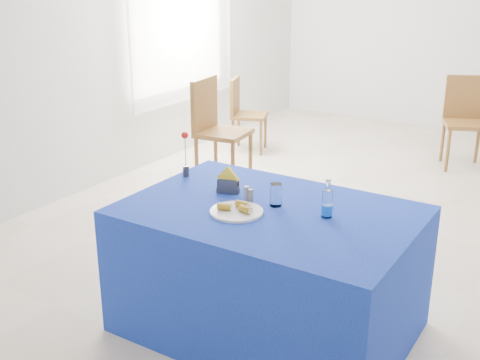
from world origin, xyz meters
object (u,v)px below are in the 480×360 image
(plate, at_px, (237,212))
(water_bottle, at_px, (327,204))
(chair_win_a, at_px, (215,124))
(blue_table, at_px, (268,270))
(chair_win_b, at_px, (243,109))
(chair_bg_left, at_px, (465,115))

(plate, distance_m, water_bottle, 0.49)
(water_bottle, relative_size, chair_win_a, 0.21)
(blue_table, bearing_deg, water_bottle, 12.24)
(blue_table, bearing_deg, chair_win_b, 124.17)
(plate, relative_size, chair_win_b, 0.35)
(chair_bg_left, bearing_deg, chair_win_b, 176.28)
(chair_win_a, bearing_deg, plate, -149.35)
(blue_table, relative_size, chair_win_b, 1.90)
(water_bottle, bearing_deg, chair_win_a, 136.91)
(chair_bg_left, bearing_deg, water_bottle, -111.35)
(water_bottle, relative_size, chair_bg_left, 0.23)
(chair_win_b, bearing_deg, chair_win_a, 177.07)
(water_bottle, distance_m, chair_bg_left, 3.77)
(blue_table, relative_size, chair_bg_left, 1.68)
(chair_bg_left, xyz_separation_m, chair_win_b, (-2.28, -0.79, -0.06))
(chair_win_b, bearing_deg, chair_bg_left, -91.64)
(chair_win_b, bearing_deg, water_bottle, -162.05)
(plate, relative_size, water_bottle, 1.36)
(blue_table, height_order, water_bottle, water_bottle)
(chair_bg_left, relative_size, chair_win_a, 0.93)
(plate, height_order, chair_bg_left, chair_bg_left)
(water_bottle, bearing_deg, chair_win_b, 128.68)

